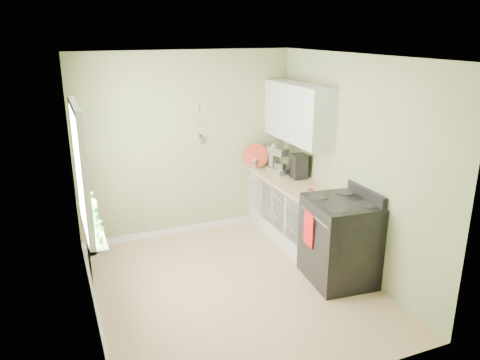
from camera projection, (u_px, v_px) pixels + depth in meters
name	position (u px, v px, depth m)	size (l,w,h in m)	color
floor	(233.00, 288.00, 5.64)	(3.20, 3.60, 0.02)	tan
ceiling	(232.00, 55.00, 4.80)	(3.20, 3.60, 0.02)	white
wall_back	(187.00, 146.00, 6.81)	(3.20, 0.02, 2.70)	#98A06D
wall_left	(82.00, 200.00, 4.63)	(0.02, 3.60, 2.70)	#98A06D
wall_right	(353.00, 166.00, 5.81)	(0.02, 3.60, 2.70)	#98A06D
base_cabinets	(290.00, 210.00, 6.85)	(0.60, 1.60, 0.87)	silver
countertop	(291.00, 181.00, 6.71)	(0.64, 1.60, 0.04)	tan
upper_cabinets	(298.00, 113.00, 6.55)	(0.35, 1.40, 0.80)	silver
window	(80.00, 173.00, 4.84)	(0.06, 1.14, 1.44)	white
window_sill	(94.00, 231.00, 5.08)	(0.18, 1.14, 0.04)	white
radiator	(94.00, 261.00, 5.12)	(0.12, 0.50, 0.35)	white
wall_utensils	(200.00, 130.00, 6.79)	(0.02, 0.14, 0.58)	tan
stove	(340.00, 240.00, 5.68)	(0.82, 0.91, 1.16)	black
stand_mixer	(278.00, 161.00, 6.96)	(0.28, 0.39, 0.43)	#B2B2B7
kettle	(255.00, 163.00, 7.22)	(0.17, 0.10, 0.17)	silver
coffee_maker	(299.00, 167.00, 6.73)	(0.23, 0.24, 0.35)	black
red_tray	(256.00, 156.00, 7.19)	(0.39, 0.39, 0.02)	#B83B27
jar	(311.00, 192.00, 6.05)	(0.08, 0.08, 0.09)	tan
plant_a	(98.00, 231.00, 4.68)	(0.15, 0.10, 0.28)	#2A7F2A
plant_b	(92.00, 212.00, 5.16)	(0.16, 0.13, 0.29)	#2A7F2A
plant_c	(90.00, 205.00, 5.32)	(0.18, 0.18, 0.32)	#2A7F2A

